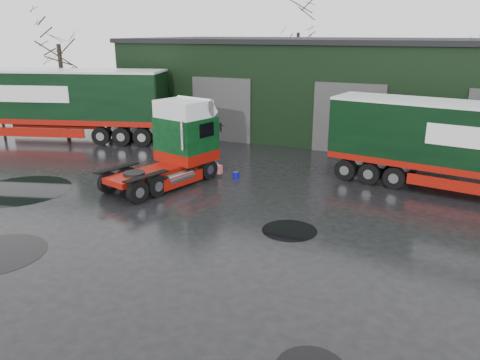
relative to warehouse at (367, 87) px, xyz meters
name	(u,v)px	position (x,y,z in m)	size (l,w,h in m)	color
ground	(201,241)	(-2.00, -20.00, -3.16)	(100.00, 100.00, 0.00)	black
warehouse	(367,87)	(0.00, 0.00, 0.00)	(32.40, 12.40, 6.30)	black
hero_tractor	(159,145)	(-6.50, -15.50, -1.27)	(2.58, 6.08, 3.78)	black
trailer_left	(54,105)	(-18.00, -10.00, -0.90)	(2.97, 14.51, 4.51)	silver
lorry_right	(466,149)	(6.01, -11.00, -1.20)	(2.58, 14.93, 3.92)	silver
wash_bucket	(236,175)	(-3.86, -12.99, -3.02)	(0.30, 0.30, 0.28)	#0708A6
tree_left	(61,70)	(-19.00, -8.00, 1.09)	(4.40, 4.40, 8.50)	black
tree_back_a	(298,54)	(-8.00, 10.00, 1.59)	(4.40, 4.40, 9.50)	black
puddle_1	(289,230)	(0.46, -17.97, -3.15)	(1.98, 1.98, 0.01)	black
puddle_2	(21,190)	(-11.86, -18.56, -3.15)	(4.34, 4.34, 0.01)	black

